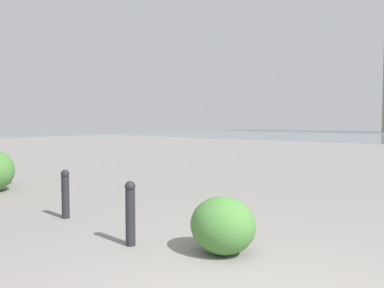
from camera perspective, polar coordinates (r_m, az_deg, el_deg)
bollard_near at (r=4.82m, az=-9.11°, el=-9.89°), size 0.13×0.13×0.79m
bollard_mid at (r=6.39m, az=-18.22°, el=-6.88°), size 0.13×0.13×0.77m
shrub_round at (r=10.49m, az=-26.34°, el=-3.86°), size 0.64×0.57×0.54m
shrub_wide at (r=4.51m, az=4.57°, el=-11.90°), size 0.77×0.70×0.66m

